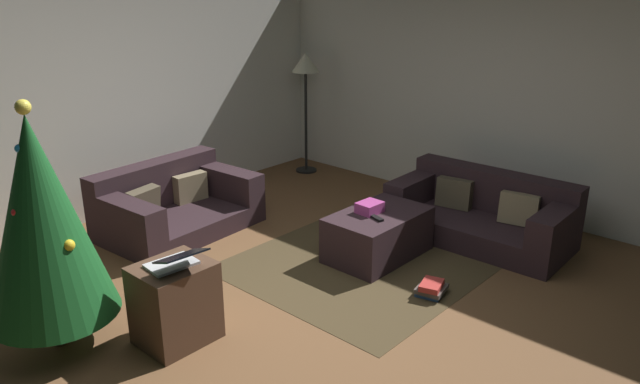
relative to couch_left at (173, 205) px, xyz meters
The scene contains 14 objects.
ground_plane 2.29m from the couch_left, 97.56° to the right, with size 6.40×6.40×0.00m, color brown.
rear_partition 1.40m from the couch_left, 108.67° to the left, with size 6.40×0.12×2.60m, color silver.
corner_partition 3.77m from the couch_left, 38.44° to the right, with size 0.12×6.40×2.60m, color silver.
couch_left is the anchor object (origin of this frame).
couch_right 3.16m from the couch_left, 52.31° to the right, with size 0.91×1.75×0.65m.
ottoman 2.17m from the couch_left, 65.73° to the right, with size 0.97×0.61×0.43m, color #2D1E23.
gift_box 2.10m from the couch_left, 66.07° to the right, with size 0.23×0.18×0.10m, color #B23F8C.
tv_remote 2.20m from the couch_left, 69.73° to the right, with size 0.05×0.16×0.02m, color black.
christmas_tree 2.25m from the couch_left, 146.75° to the right, with size 0.88×0.88×1.77m.
side_table 2.13m from the couch_left, 124.34° to the right, with size 0.52×0.44×0.60m, color #4C3323.
laptop 2.21m from the couch_left, 123.62° to the right, with size 0.36×0.40×0.17m.
book_stack 2.83m from the couch_left, 77.94° to the right, with size 0.29×0.26×0.12m.
corner_lamp 2.62m from the couch_left, ahead, with size 0.36×0.36×1.57m.
area_rug 2.19m from the couch_left, 65.73° to the right, with size 2.60×2.00×0.01m, color #443621.
Camera 1 is at (-3.02, -2.81, 2.49)m, focal length 34.02 mm.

